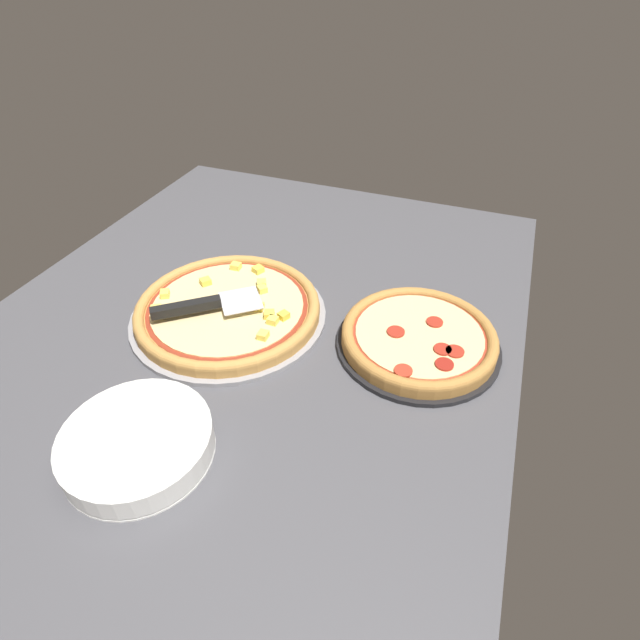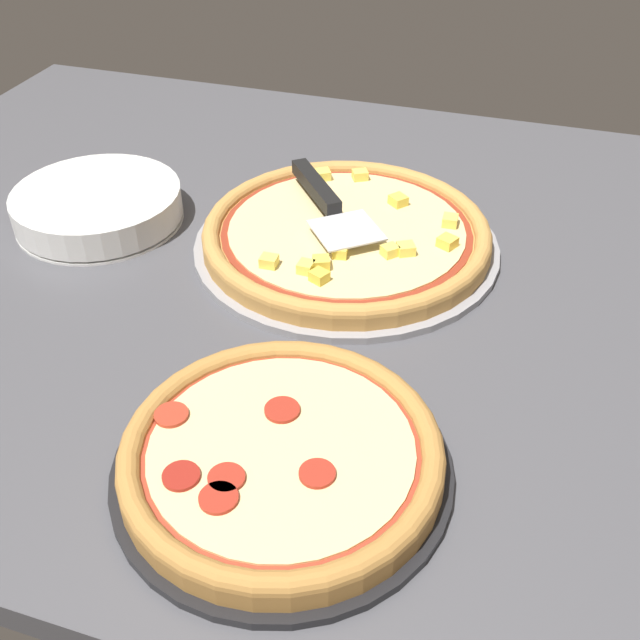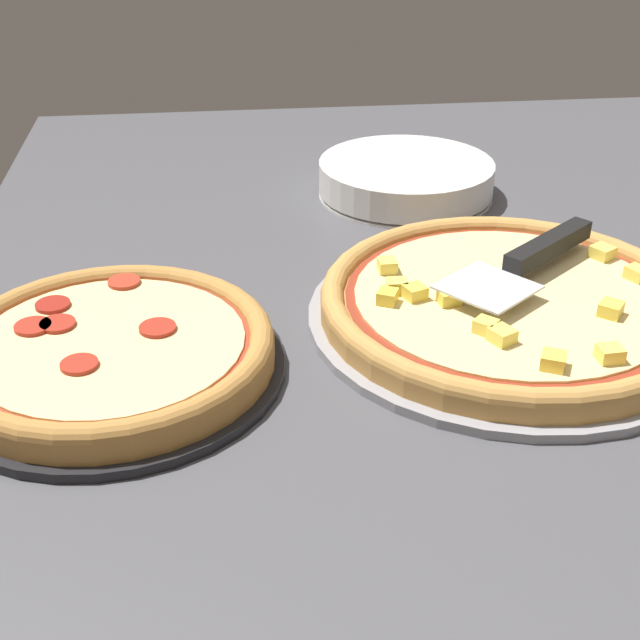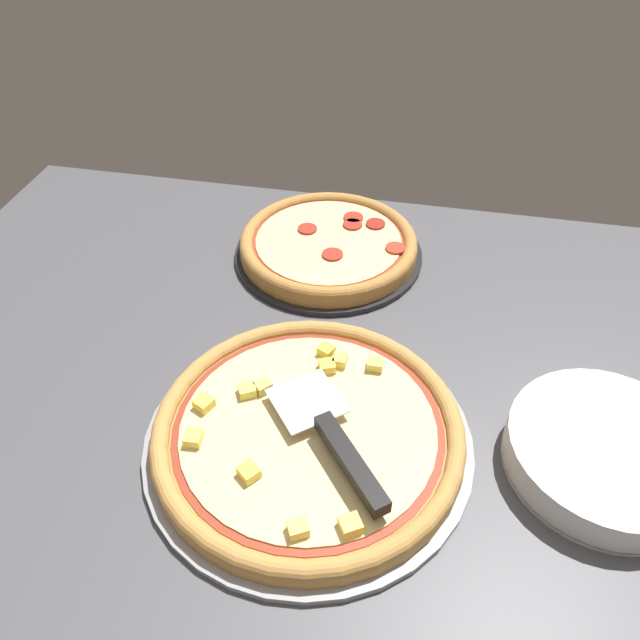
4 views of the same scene
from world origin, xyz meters
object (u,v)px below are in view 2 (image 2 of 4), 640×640
(pizza_back, at_px, (281,453))
(plate_stack, at_px, (98,206))
(pizza_front, at_px, (347,233))
(serving_spatula, at_px, (322,195))

(pizza_back, distance_m, plate_stack, 0.56)
(pizza_front, bearing_deg, pizza_back, 97.23)
(pizza_back, xyz_separation_m, serving_spatula, (0.10, -0.45, 0.03))
(pizza_front, bearing_deg, plate_stack, 5.88)
(pizza_front, xyz_separation_m, pizza_back, (-0.05, 0.40, 0.00))
(pizza_front, distance_m, pizza_back, 0.41)
(serving_spatula, bearing_deg, pizza_back, 102.65)
(pizza_front, distance_m, serving_spatula, 0.07)
(serving_spatula, distance_m, plate_stack, 0.33)
(plate_stack, bearing_deg, serving_spatula, -166.14)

